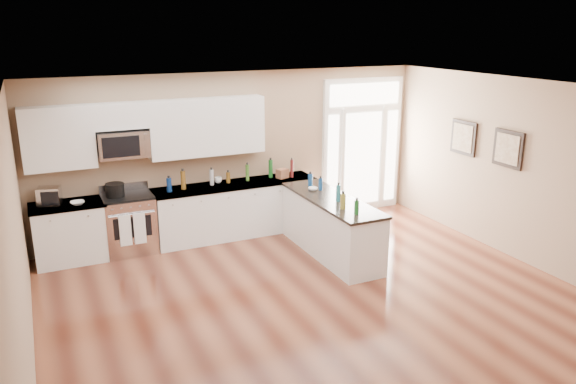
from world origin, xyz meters
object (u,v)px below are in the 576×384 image
(stockpot, at_px, (115,189))
(kitchen_range, at_px, (129,224))
(peninsula_cabinet, at_px, (331,228))
(toaster_oven, at_px, (49,196))

(stockpot, bearing_deg, kitchen_range, -12.27)
(peninsula_cabinet, height_order, toaster_oven, toaster_oven)
(peninsula_cabinet, distance_m, kitchen_range, 3.24)
(stockpot, distance_m, toaster_oven, 0.96)
(peninsula_cabinet, relative_size, toaster_oven, 7.21)
(peninsula_cabinet, height_order, kitchen_range, kitchen_range)
(toaster_oven, bearing_deg, peninsula_cabinet, -5.85)
(kitchen_range, relative_size, toaster_oven, 3.36)
(kitchen_range, height_order, toaster_oven, toaster_oven)
(toaster_oven, bearing_deg, kitchen_range, 12.66)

